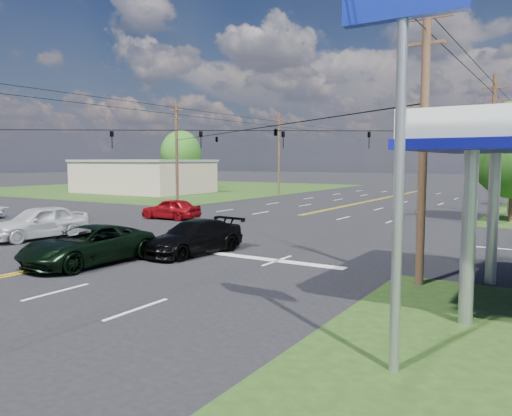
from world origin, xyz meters
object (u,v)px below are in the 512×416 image
Objects in this scene: suv_black at (194,237)px; pickup_white at (39,222)px; polesign_se at (402,47)px; retail_nw at (143,177)px; pole_left_far at (279,152)px; pickup_dkgreen at (88,245)px; pole_nw at (177,152)px; tree_far_l at (181,154)px; pole_se at (424,137)px; pole_ne at (492,149)px.

pickup_white is at bearing -167.44° from suv_black.
retail_nw is at bearing 139.15° from polesign_se.
pole_left_far is 43.05m from pickup_dkgreen.
pole_nw is at bearing -90.00° from pole_left_far.
pole_left_far reaches higher than pickup_dkgreen.
pole_nw reaches higher than tree_far_l.
pole_left_far is at bearing -11.89° from tree_far_l.
pickup_white is at bearing -80.53° from pole_left_far.
suv_black is (-10.00, 0.50, -4.17)m from pole_se.
pole_nw and pole_ne have the same top height.
tree_far_l is at bearing 127.92° from pickup_dkgreen.
pole_ne is at bearing 92.93° from polesign_se.
pickup_dkgreen reaches higher than suv_black.
pole_se is at bearing -35.79° from retail_nw.
suv_black is at bearing -42.75° from retail_nw.
suv_black is (2.17, 4.03, -0.03)m from pickup_dkgreen.
pickup_dkgreen is at bearing -16.04° from pickup_white.
pole_se reaches higher than pickup_white.
tree_far_l is (-2.00, 10.00, 3.19)m from retail_nw.
suv_black is at bearing 11.66° from pickup_white.
pole_se is (43.00, -31.00, 2.92)m from retail_nw.
pickup_dkgreen is 4.58m from suv_black.
pole_left_far is at bearing 105.46° from pickup_white.
suv_black is (33.00, -30.50, -1.25)m from retail_nw.
suv_black is 14.80m from polesign_se.
retail_nw is 1.68× the size of pole_se.
pole_left_far is 1.95× the size of suv_black.
pole_ne is 20.58m from suv_black.
pole_ne is 1.70× the size of pickup_dkgreen.
pole_left_far is 19.42m from tree_far_l.
tree_far_l is 1.68× the size of pickup_white.
pole_ne is 25.38m from polesign_se.
retail_nw is 44.95m from suv_black.
pole_se is 1.20× the size of polesign_se.
pickup_dkgreen is at bearing -53.60° from tree_far_l.
pole_se is at bearing -54.90° from pole_left_far.
pole_se reaches higher than retail_nw.
polesign_se is at bearing -12.02° from pickup_white.
pickup_dkgreen is at bearing 164.34° from polesign_se.
pole_se reaches higher than tree_far_l.
pickup_white reaches higher than pickup_dkgreen.
pole_ne is (26.00, 0.00, 0.00)m from pole_nw.
suv_black is (-10.00, -17.50, -4.17)m from pole_ne.
tree_far_l is at bearing 127.33° from pickup_white.
pickup_dkgreen is (13.83, -21.53, -4.14)m from pole_nw.
pickup_white is at bearing -136.92° from pole_ne.
pole_nw is 1.85× the size of suv_black.
retail_nw is 2.87× the size of pickup_dkgreen.
pole_left_far is 52.05m from polesign_se.
pole_left_far reaches higher than tree_far_l.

